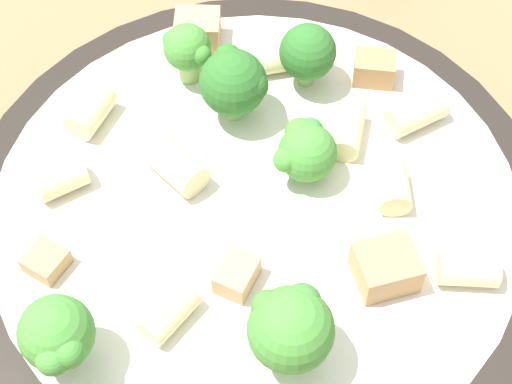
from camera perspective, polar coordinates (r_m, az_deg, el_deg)
ground_plane at (r=0.44m, az=0.00°, el=-3.72°), size 2.00×2.00×0.00m
pasta_bowl at (r=0.42m, az=0.00°, el=-2.09°), size 0.28×0.28×0.04m
broccoli_floret_0 at (r=0.35m, az=-13.11°, el=-9.38°), size 0.03×0.03×0.04m
broccoli_floret_1 at (r=0.42m, az=-1.46°, el=7.34°), size 0.03×0.03×0.04m
broccoli_floret_2 at (r=0.40m, az=3.32°, el=2.84°), size 0.03×0.03×0.03m
broccoli_floret_3 at (r=0.34m, az=2.31°, el=-8.99°), size 0.04×0.04×0.05m
broccoli_floret_4 at (r=0.44m, az=3.48°, el=9.24°), size 0.03×0.03×0.04m
broccoli_floret_5 at (r=0.44m, az=-4.61°, el=9.47°), size 0.02×0.03×0.03m
rigatoni_0 at (r=0.43m, az=6.14°, el=4.14°), size 0.03×0.02×0.02m
rigatoni_1 at (r=0.45m, az=0.54°, el=8.68°), size 0.03×0.03×0.01m
rigatoni_2 at (r=0.41m, az=9.14°, el=0.30°), size 0.03×0.02×0.02m
rigatoni_3 at (r=0.44m, az=-10.98°, el=5.31°), size 0.03×0.02×0.02m
rigatoni_4 at (r=0.44m, az=10.65°, el=5.15°), size 0.03×0.03×0.02m
rigatoni_5 at (r=0.41m, az=-5.27°, el=1.86°), size 0.03×0.03×0.02m
rigatoni_6 at (r=0.37m, az=-5.83°, el=-8.05°), size 0.03×0.02×0.01m
rigatoni_7 at (r=0.42m, az=-12.88°, el=0.86°), size 0.03×0.03×0.02m
rigatoni_8 at (r=0.39m, az=13.93°, el=-5.18°), size 0.02×0.03×0.02m
chicken_chunk_0 at (r=0.45m, az=7.89°, el=8.15°), size 0.02×0.02×0.02m
chicken_chunk_1 at (r=0.38m, az=-1.30°, el=-5.57°), size 0.02×0.02×0.01m
chicken_chunk_2 at (r=0.40m, az=-13.83°, el=-4.49°), size 0.02×0.02×0.01m
chicken_chunk_3 at (r=0.47m, az=-3.91°, el=10.76°), size 0.03×0.03×0.02m
chicken_chunk_4 at (r=0.38m, az=8.65°, el=-4.99°), size 0.03×0.04×0.02m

